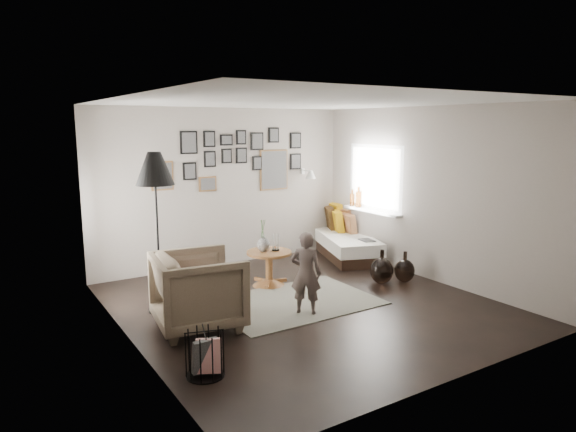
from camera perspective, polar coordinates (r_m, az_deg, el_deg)
ground at (r=6.82m, az=1.92°, el=-9.80°), size 4.80×4.80×0.00m
wall_back at (r=8.57m, az=-7.10°, el=3.16°), size 4.50×0.00×4.50m
wall_front at (r=4.75m, az=18.55°, el=-2.84°), size 4.50×0.00×4.50m
wall_left at (r=5.57m, az=-17.53°, el=-0.94°), size 0.00×4.80×4.80m
wall_right at (r=7.97m, az=15.48°, el=2.36°), size 0.00×4.80×4.80m
ceiling at (r=6.42m, az=2.06°, el=12.58°), size 4.80×4.80×0.00m
door_left at (r=6.76m, az=-19.93°, el=-1.35°), size 0.00×2.14×2.14m
window_right at (r=8.92m, az=8.68°, el=1.01°), size 0.15×1.32×1.30m
gallery_wall at (r=8.64m, az=-5.39°, el=6.20°), size 2.74×0.03×1.08m
wall_sconce at (r=9.09m, az=2.49°, el=4.65°), size 0.18×0.36×0.16m
rug at (r=6.90m, az=0.70°, el=-9.52°), size 2.11×1.48×0.01m
pedestal_table at (r=7.53m, az=-2.11°, el=-5.99°), size 0.66×0.66×0.51m
vase at (r=7.40m, az=-2.75°, el=-2.91°), size 0.19×0.19×0.47m
candles at (r=7.48m, az=-1.40°, el=-2.96°), size 0.11×0.11×0.24m
daybed at (r=9.24m, az=6.14°, el=-2.77°), size 1.34×1.94×0.88m
magazine_on_daybed at (r=8.73m, az=8.74°, el=-2.67°), size 0.24×0.30×0.01m
armchair at (r=6.04m, az=-9.92°, el=-8.16°), size 1.09×1.06×0.88m
armchair_cushion at (r=6.09m, az=-9.85°, el=-7.66°), size 0.46×0.47×0.18m
floor_lamp at (r=6.42m, az=-14.56°, el=4.47°), size 0.47×0.47×2.00m
magazine_basket at (r=5.01m, az=-9.20°, el=-14.89°), size 0.44×0.44×0.44m
demijohn_large at (r=7.74m, az=10.36°, el=-5.99°), size 0.34×0.34×0.52m
demijohn_small at (r=7.90m, az=12.83°, el=-5.93°), size 0.30×0.30×0.47m
child at (r=6.35m, az=1.99°, el=-6.37°), size 0.45×0.44×1.04m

